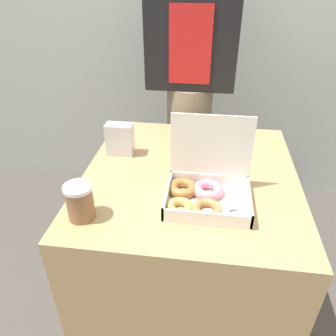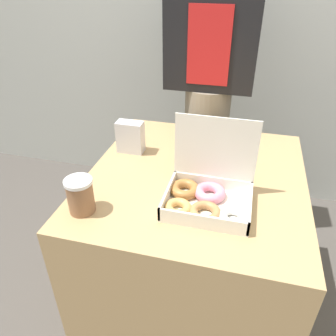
# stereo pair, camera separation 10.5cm
# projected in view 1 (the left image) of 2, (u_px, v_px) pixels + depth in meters

# --- Properties ---
(ground_plane) EXTENTS (14.00, 14.00, 0.00)m
(ground_plane) POSITION_uv_depth(u_px,v_px,m) (185.00, 298.00, 1.70)
(ground_plane) COLOR #4C4742
(table) EXTENTS (0.83, 0.89, 0.77)m
(table) POSITION_uv_depth(u_px,v_px,m) (187.00, 244.00, 1.50)
(table) COLOR tan
(table) RESTS_ON ground_plane
(donut_box) EXTENTS (0.30, 0.26, 0.28)m
(donut_box) POSITION_uv_depth(u_px,v_px,m) (204.00, 192.00, 1.12)
(donut_box) COLOR white
(donut_box) RESTS_ON table
(coffee_cup) EXTENTS (0.09, 0.09, 0.12)m
(coffee_cup) POSITION_uv_depth(u_px,v_px,m) (80.00, 202.00, 1.03)
(coffee_cup) COLOR #8C6042
(coffee_cup) RESTS_ON table
(napkin_holder) EXTENTS (0.11, 0.06, 0.14)m
(napkin_holder) POSITION_uv_depth(u_px,v_px,m) (120.00, 139.00, 1.39)
(napkin_holder) COLOR silver
(napkin_holder) RESTS_ON table
(person_customer) EXTENTS (0.46, 0.25, 1.69)m
(person_customer) POSITION_uv_depth(u_px,v_px,m) (190.00, 89.00, 1.78)
(person_customer) COLOR gray
(person_customer) RESTS_ON ground_plane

